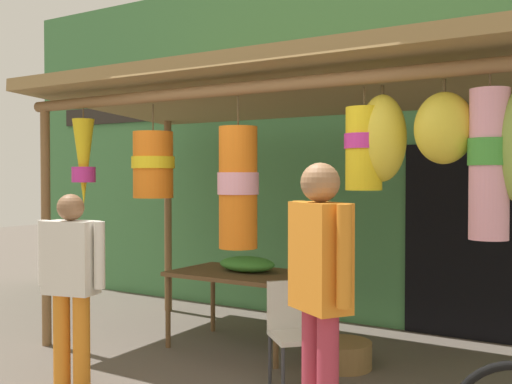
% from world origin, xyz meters
% --- Properties ---
extents(shop_facade, '(10.82, 0.29, 4.11)m').
position_xyz_m(shop_facade, '(0.01, 2.46, 2.05)').
color(shop_facade, '#47844C').
rests_on(shop_facade, ground_plane).
extents(market_stall_canopy, '(5.14, 2.34, 2.60)m').
position_xyz_m(market_stall_canopy, '(0.05, 0.61, 2.25)').
color(market_stall_canopy, brown).
rests_on(market_stall_canopy, ground_plane).
extents(display_table, '(1.31, 0.84, 0.74)m').
position_xyz_m(display_table, '(-0.72, 0.84, 0.67)').
color(display_table, brown).
rests_on(display_table, ground_plane).
extents(flower_heap_on_table, '(0.58, 0.40, 0.15)m').
position_xyz_m(flower_heap_on_table, '(-0.67, 0.89, 0.81)').
color(flower_heap_on_table, green).
rests_on(flower_heap_on_table, display_table).
extents(folding_chair, '(0.57, 0.57, 0.84)m').
position_xyz_m(folding_chair, '(0.28, 0.09, 0.50)').
color(folding_chair, beige).
rests_on(folding_chair, ground_plane).
extents(wicker_basket_by_table, '(0.50, 0.50, 0.23)m').
position_xyz_m(wicker_basket_by_table, '(0.37, 0.80, 0.11)').
color(wicker_basket_by_table, olive).
rests_on(wicker_basket_by_table, ground_plane).
extents(vendor_in_orange, '(0.51, 0.40, 1.74)m').
position_xyz_m(vendor_in_orange, '(0.92, -0.78, 1.04)').
color(vendor_in_orange, '#B23347').
rests_on(vendor_in_orange, ground_plane).
extents(customer_foreground, '(0.58, 0.31, 1.53)m').
position_xyz_m(customer_foreground, '(-1.18, -0.84, 0.89)').
color(customer_foreground, orange).
rests_on(customer_foreground, ground_plane).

